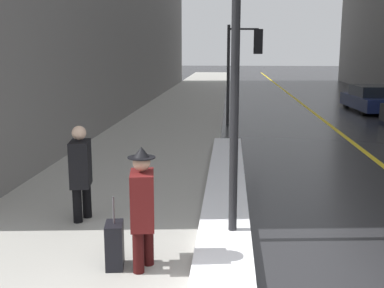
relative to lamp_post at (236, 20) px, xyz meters
name	(u,v)px	position (x,y,z in m)	size (l,w,h in m)	color
sidewalk_slab	(175,117)	(-2.35, 12.97, -3.14)	(4.00, 80.00, 0.01)	#9E9B93
road_centre_stripe	(322,119)	(3.65, 12.97, -3.14)	(0.16, 80.00, 0.00)	gold
snow_bank_curb	(226,188)	(-0.12, 2.44, -3.06)	(0.77, 9.93, 0.17)	white
lamp_post	(236,20)	(0.00, 0.00, 0.00)	(0.28, 0.28, 5.31)	black
traffic_light_near	(247,53)	(0.53, 11.47, -0.51)	(1.30, 0.45, 3.65)	black
pedestrian_in_fedora	(142,204)	(-1.13, -1.02, -2.28)	(0.36, 0.72, 1.60)	#340C0C
pedestrian_nearside	(81,169)	(-2.45, 0.68, -2.28)	(0.38, 0.74, 1.57)	black
parked_car_navy	(373,99)	(6.36, 15.56, -2.58)	(1.98, 4.20, 1.17)	navy
rolling_suitcase	(115,245)	(-1.51, -1.02, -2.84)	(0.27, 0.39, 0.95)	black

